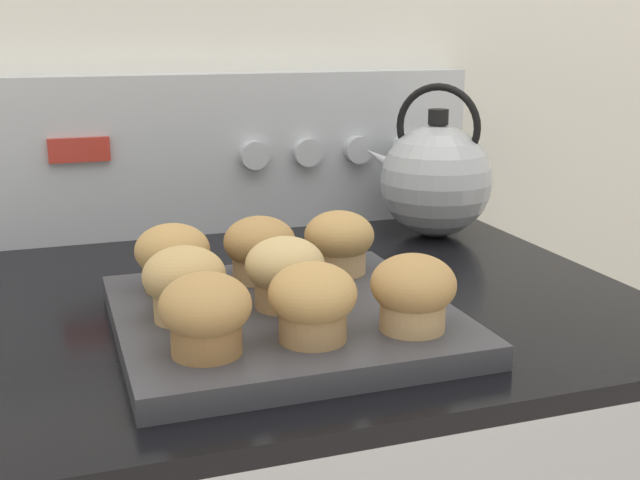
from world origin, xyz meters
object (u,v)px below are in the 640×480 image
at_px(muffin_pan, 283,318).
at_px(muffin_r1_c1, 285,272).
at_px(muffin_r0_c1, 313,301).
at_px(muffin_r0_c0, 206,313).
at_px(muffin_r2_c1, 260,248).
at_px(muffin_r1_c0, 184,282).
at_px(muffin_r2_c2, 339,241).
at_px(muffin_r2_c0, 173,256).
at_px(tea_kettle, 435,178).
at_px(muffin_r0_c2, 413,292).

xyz_separation_m(muffin_pan, muffin_r1_c1, (0.00, 0.00, 0.05)).
bearing_deg(muffin_r0_c1, muffin_r0_c0, 179.87).
height_order(muffin_pan, muffin_r2_c1, muffin_r2_c1).
distance_m(muffin_pan, muffin_r0_c1, 0.10).
distance_m(muffin_r0_c1, muffin_r1_c0, 0.13).
xyz_separation_m(muffin_pan, muffin_r2_c2, (0.09, 0.09, 0.05)).
distance_m(muffin_r2_c0, tea_kettle, 0.43).
bearing_deg(muffin_r2_c1, muffin_r0_c1, -90.35).
xyz_separation_m(muffin_r1_c0, muffin_r1_c1, (0.09, 0.00, 0.00)).
xyz_separation_m(muffin_r0_c2, muffin_r2_c1, (-0.09, 0.18, 0.00)).
xyz_separation_m(muffin_r0_c2, tea_kettle, (0.21, 0.37, 0.02)).
distance_m(muffin_r0_c0, muffin_r1_c0, 0.08).
height_order(muffin_r0_c2, muffin_r1_c0, same).
bearing_deg(tea_kettle, muffin_r2_c0, -153.70).
distance_m(muffin_r0_c0, tea_kettle, 0.53).
xyz_separation_m(muffin_r0_c1, muffin_r0_c2, (0.09, -0.00, 0.00)).
relative_size(muffin_r0_c0, muffin_r1_c1, 1.00).
relative_size(muffin_pan, muffin_r0_c0, 4.13).
bearing_deg(muffin_r0_c1, muffin_r1_c0, 137.27).
bearing_deg(muffin_r2_c1, muffin_r1_c0, -135.56).
bearing_deg(muffin_r0_c2, muffin_r2_c0, 135.19).
height_order(muffin_r2_c0, muffin_r2_c2, same).
relative_size(muffin_r0_c0, muffin_r1_c0, 1.00).
xyz_separation_m(muffin_r0_c0, muffin_r1_c0, (-0.00, 0.08, 0.00)).
xyz_separation_m(muffin_pan, muffin_r0_c0, (-0.09, -0.09, 0.05)).
xyz_separation_m(muffin_r0_c0, muffin_r1_c1, (0.09, 0.09, 0.00)).
height_order(muffin_pan, muffin_r2_c0, muffin_r2_c0).
distance_m(muffin_r0_c2, muffin_r2_c2, 0.18).
relative_size(muffin_r0_c2, muffin_r2_c2, 1.00).
relative_size(muffin_r1_c0, muffin_r2_c2, 1.00).
xyz_separation_m(muffin_r0_c0, muffin_r2_c1, (0.09, 0.18, 0.00)).
distance_m(muffin_pan, muffin_r2_c1, 0.10).
relative_size(muffin_r0_c2, muffin_r1_c0, 1.00).
bearing_deg(muffin_pan, muffin_r0_c2, -45.19).
height_order(muffin_r1_c1, muffin_r2_c0, same).
bearing_deg(muffin_r2_c1, tea_kettle, 32.39).
bearing_deg(muffin_r0_c1, muffin_r2_c1, 89.65).
bearing_deg(muffin_r1_c1, muffin_r1_c0, -178.39).
distance_m(muffin_r1_c1, tea_kettle, 0.40).
xyz_separation_m(muffin_r1_c0, muffin_r2_c0, (0.00, 0.09, 0.00)).
bearing_deg(muffin_r0_c2, muffin_r2_c1, 116.13).
relative_size(muffin_pan, muffin_r2_c0, 4.13).
height_order(muffin_r0_c2, muffin_r2_c1, same).
distance_m(muffin_r0_c1, muffin_r0_c2, 0.09).
xyz_separation_m(muffin_r2_c0, muffin_r2_c1, (0.09, 0.00, 0.00)).
xyz_separation_m(muffin_r1_c1, muffin_r2_c0, (-0.09, 0.09, 0.00)).
bearing_deg(muffin_r1_c1, muffin_r2_c2, 45.14).
distance_m(muffin_r0_c1, muffin_r2_c0, 0.19).
xyz_separation_m(muffin_r0_c0, muffin_r2_c2, (0.18, 0.17, 0.00)).
distance_m(muffin_pan, muffin_r2_c0, 0.13).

